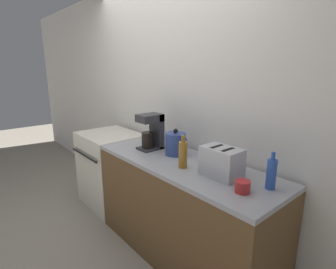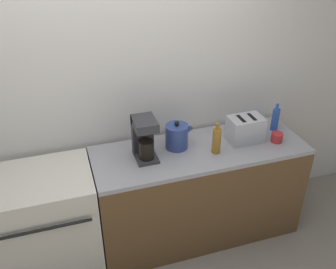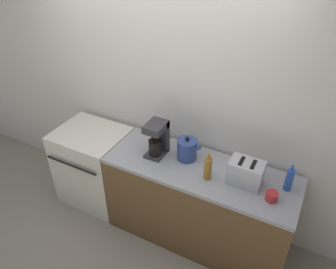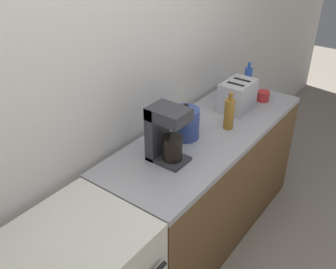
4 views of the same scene
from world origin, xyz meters
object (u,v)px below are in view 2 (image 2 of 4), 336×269
kettle (177,136)px  cup_red (277,137)px  stove (50,222)px  coffee_maker (144,137)px  bottle_blue (275,119)px  bottle_amber (217,140)px  toaster (245,129)px

kettle → cup_red: size_ratio=2.50×
stove → coffee_maker: size_ratio=2.64×
kettle → bottle_blue: 0.91m
bottle_blue → bottle_amber: 0.66m
kettle → coffee_maker: 0.29m
bottle_amber → cup_red: bearing=-0.4°
toaster → cup_red: bearing=-21.7°
stove → toaster: size_ratio=3.19×
bottle_blue → kettle: bearing=-179.3°
kettle → coffee_maker: (-0.28, -0.05, 0.08)m
bottle_blue → cup_red: 0.21m
coffee_maker → bottle_amber: 0.57m
coffee_maker → bottle_blue: bearing=2.9°
kettle → cup_red: (0.82, -0.17, -0.06)m
stove → kettle: 1.20m
toaster → bottle_amber: 0.31m
kettle → cup_red: kettle is taller
stove → kettle: bearing=4.7°
stove → bottle_blue: (1.98, 0.10, 0.54)m
stove → cup_red: 1.95m
kettle → toaster: kettle is taller
toaster → coffee_maker: size_ratio=0.83×
stove → kettle: size_ratio=3.73×
stove → cup_red: cup_red is taller
toaster → bottle_blue: bottle_blue is taller
bottle_amber → cup_red: 0.55m
stove → toaster: 1.73m
stove → bottle_amber: bearing=-3.4°
kettle → bottle_blue: bearing=0.7°
stove → bottle_blue: bearing=2.9°
kettle → bottle_amber: size_ratio=0.92×
kettle → toaster: (0.57, -0.07, 0.01)m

